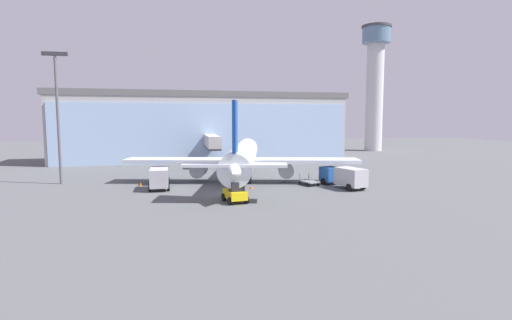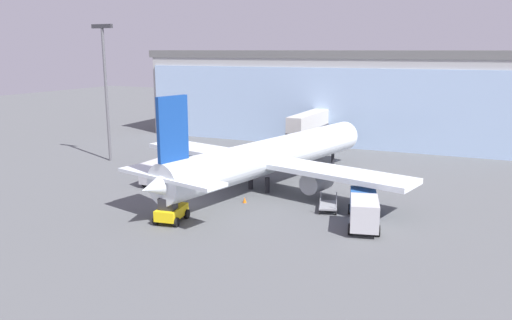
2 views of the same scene
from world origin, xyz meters
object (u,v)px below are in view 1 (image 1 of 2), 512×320
Objects in this scene: fuel_truck at (344,176)px; safety_cone_wingtip at (141,184)px; pushback_tug at (235,193)px; jet_bridge at (211,142)px; baggage_cart at (309,182)px; catering_truck at (160,177)px; safety_cone_nose at (251,187)px; apron_light_mast at (57,106)px; control_tower at (375,79)px; airplane at (242,158)px.

fuel_truck is 13.86× the size of safety_cone_wingtip.
fuel_truck is 16.33m from pushback_tug.
jet_bridge is 4.15× the size of pushback_tug.
fuel_truck is at bearing -138.97° from baggage_cart.
catering_truck is 11.83m from safety_cone_nose.
pushback_tug is 16.50m from safety_cone_wingtip.
baggage_cart is at bearing -95.94° from catering_truck.
safety_cone_wingtip is at bearing -19.96° from apron_light_mast.
jet_bridge reaches higher than catering_truck.
control_tower is 65.73m from airplane.
jet_bridge reaches higher than pushback_tug.
baggage_cart is (32.78, -7.38, -10.02)m from apron_light_mast.
catering_truck reaches higher than pushback_tug.
jet_bridge is at bearing 12.06° from fuel_truck.
airplane is 11.11× the size of baggage_cart.
baggage_cart is at bearing -62.02° from pushback_tug.
control_tower is 4.40× the size of fuel_truck.
pushback_tug is 6.33× the size of safety_cone_wingtip.
control_tower reaches higher than apron_light_mast.
pushback_tug is (-14.97, -6.50, -0.49)m from fuel_truck.
safety_cone_nose and safety_cone_wingtip have the same top height.
jet_bridge is 20.52m from airplane.
safety_cone_nose is at bearing -105.21° from catering_truck.
safety_cone_nose is (11.43, -2.83, -1.19)m from catering_truck.
baggage_cart is at bearing -157.04° from jet_bridge.
apron_light_mast is at bearing 65.21° from catering_truck.
airplane is at bearing 91.85° from safety_cone_nose.
safety_cone_nose is (3.09, 7.66, -0.70)m from pushback_tug.
airplane is 14.29m from fuel_truck.
pushback_tug is at bearing -127.57° from control_tower.
airplane is 10.04× the size of pushback_tug.
fuel_truck is (12.08, -7.41, -1.89)m from airplane.
safety_cone_nose is (-43.36, -52.73, -19.23)m from control_tower.
airplane is (2.78, -20.31, -1.00)m from jet_bridge.
baggage_cart reaches higher than safety_cone_wingtip.
airplane is 63.54× the size of safety_cone_nose.
apron_light_mast reaches higher than catering_truck.
apron_light_mast is (-21.80, -17.92, 6.16)m from jet_bridge.
safety_cone_nose is (0.20, -6.24, -3.08)m from airplane.
safety_cone_wingtip is at bearing 161.36° from safety_cone_nose.
safety_cone_wingtip is at bearing 64.03° from baggage_cart.
jet_bridge is 55.34m from control_tower.
safety_cone_nose is at bearing 68.28° from fuel_truck.
catering_truck is 2.34× the size of baggage_cart.
baggage_cart is (-3.87, 2.41, -0.97)m from fuel_truck.
fuel_truck is (36.65, -9.80, -9.05)m from apron_light_mast.
apron_light_mast is 28.16m from safety_cone_nose.
control_tower is at bearing -48.97° from catering_truck.
catering_truck is 23.64m from fuel_truck.
safety_cone_nose is at bearing -32.77° from pushback_tug.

